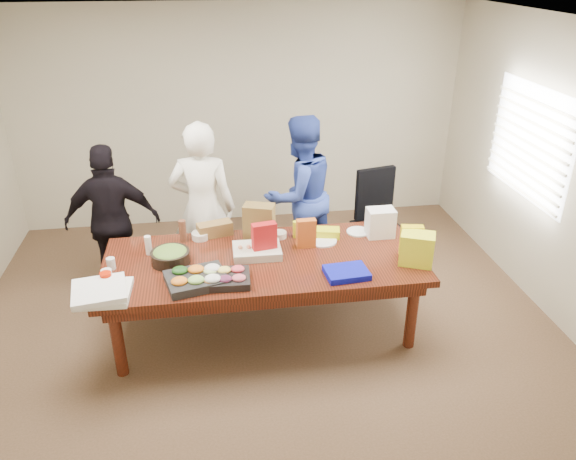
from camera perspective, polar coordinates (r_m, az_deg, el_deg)
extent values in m
cube|color=#47301E|center=(5.32, -2.40, -10.10)|extent=(5.50, 5.00, 0.02)
cube|color=white|center=(4.30, -3.12, 20.48)|extent=(5.50, 5.00, 0.02)
cube|color=beige|center=(7.00, -4.95, 11.43)|extent=(5.50, 0.04, 2.70)
cube|color=beige|center=(2.55, 3.64, -18.68)|extent=(5.50, 0.04, 2.70)
cube|color=beige|center=(5.60, 26.61, 4.79)|extent=(0.04, 5.00, 2.70)
cube|color=white|center=(6.01, 23.59, 8.27)|extent=(0.03, 1.40, 1.10)
cube|color=beige|center=(5.99, 23.26, 8.27)|extent=(0.04, 1.36, 1.00)
cube|color=#4C1C0F|center=(5.10, -2.48, -6.62)|extent=(2.80, 1.20, 0.75)
cube|color=black|center=(6.08, 9.28, 0.50)|extent=(0.64, 0.64, 1.06)
imported|color=white|center=(5.58, -8.72, 2.20)|extent=(0.71, 0.53, 1.78)
imported|color=#2C43A5|center=(5.90, 1.20, 3.60)|extent=(1.04, 0.96, 1.72)
imported|color=black|center=(5.77, -17.60, 0.90)|extent=(0.92, 0.39, 1.57)
cube|color=black|center=(4.58, -9.40, -5.06)|extent=(0.55, 0.48, 0.07)
cube|color=black|center=(4.57, -6.52, -5.03)|extent=(0.42, 0.34, 0.06)
cube|color=beige|center=(4.95, -3.21, -2.16)|extent=(0.43, 0.32, 0.07)
cylinder|color=black|center=(4.92, -12.00, -2.73)|extent=(0.34, 0.34, 0.11)
cube|color=#0A0FB2|center=(4.66, 6.05, -4.38)|extent=(0.37, 0.29, 0.05)
cube|color=red|center=(4.88, -2.45, -1.00)|extent=(0.23, 0.12, 0.31)
cube|color=yellow|center=(5.00, 12.56, -1.11)|extent=(0.20, 0.11, 0.29)
cube|color=#C1571C|center=(5.04, 1.88, -0.34)|extent=(0.18, 0.08, 0.27)
cylinder|color=white|center=(5.15, -3.35, -0.52)|extent=(0.11, 0.11, 0.15)
cylinder|color=yellow|center=(5.23, 0.81, 0.07)|extent=(0.06, 0.06, 0.16)
cylinder|color=brown|center=(5.24, -10.78, -0.09)|extent=(0.09, 0.09, 0.21)
cylinder|color=white|center=(5.08, -14.17, -1.53)|extent=(0.07, 0.07, 0.18)
cube|color=#D5DE13|center=(5.27, 4.01, -0.29)|extent=(0.26, 0.19, 0.08)
cube|color=brown|center=(5.31, -7.54, 0.09)|extent=(0.35, 0.22, 0.13)
cube|color=brown|center=(5.12, -2.98, 0.71)|extent=(0.31, 0.24, 0.36)
cylinder|color=red|center=(4.72, -18.18, -4.82)|extent=(0.10, 0.10, 0.12)
cylinder|color=white|center=(4.75, -18.11, -4.56)|extent=(0.11, 0.11, 0.12)
cylinder|color=silver|center=(4.96, -17.74, -3.30)|extent=(0.08, 0.08, 0.10)
cube|color=white|center=(4.60, -18.38, -6.23)|extent=(0.42, 0.42, 0.05)
cube|color=white|center=(4.56, -18.87, -5.94)|extent=(0.46, 0.46, 0.05)
cylinder|color=white|center=(5.19, 3.54, -1.10)|extent=(0.34, 0.34, 0.02)
cylinder|color=white|center=(5.39, 7.22, -0.17)|extent=(0.26, 0.26, 0.01)
cylinder|color=silver|center=(5.25, -0.89, -0.48)|extent=(0.16, 0.16, 0.05)
cylinder|color=silver|center=(5.28, -9.02, -0.58)|extent=(0.18, 0.18, 0.06)
cube|color=white|center=(5.30, 9.48, 0.75)|extent=(0.26, 0.18, 0.27)
cube|color=yellow|center=(4.89, 13.11, -1.89)|extent=(0.34, 0.29, 0.28)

